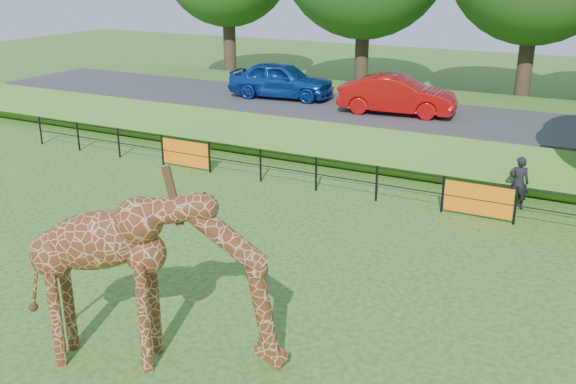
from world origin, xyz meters
name	(u,v)px	position (x,y,z in m)	size (l,w,h in m)	color
ground	(236,326)	(0.00, 0.00, 0.00)	(90.00, 90.00, 0.00)	#1D5214
giraffe	(154,280)	(-0.59, -1.62, 1.64)	(4.58, 0.84, 3.27)	#5D2B13
perimeter_fence	(376,184)	(0.00, 8.00, 0.55)	(28.07, 0.10, 1.10)	black
embankment	(442,127)	(0.00, 15.50, 0.65)	(40.00, 9.00, 1.30)	#1D5214
road	(433,117)	(0.00, 14.00, 1.36)	(40.00, 5.00, 0.12)	#313133
car_blue	(281,80)	(-6.58, 14.32, 2.17)	(1.77, 4.40, 1.50)	#1442A4
car_red	(397,95)	(-1.31, 13.62, 2.13)	(1.50, 4.30, 1.42)	red
visitor	(519,183)	(3.85, 9.34, 0.79)	(0.57, 0.38, 1.57)	black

